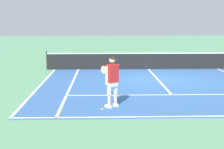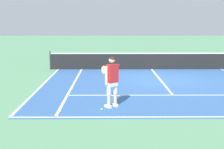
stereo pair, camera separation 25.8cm
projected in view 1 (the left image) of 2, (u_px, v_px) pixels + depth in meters
The scene contains 11 objects.
ground_plane at pixel (158, 80), 15.59m from camera, with size 80.00×80.00×0.00m, color #609E70.
court_inner_surface at pixel (163, 85), 14.26m from camera, with size 10.98×9.58×0.00m, color #3866A8.
line_baseline at pixel (191, 116), 9.74m from camera, with size 10.98×0.10×0.01m, color white.
line_service at pixel (172, 95), 12.48m from camera, with size 8.23×0.10×0.01m, color white.
line_centre_service at pixel (158, 79), 15.63m from camera, with size 0.10×6.40×0.01m, color white.
line_singles_left at pixel (71, 86), 14.13m from camera, with size 0.10×9.18×0.01m, color white.
line_doubles_left at pixel (40, 86), 14.09m from camera, with size 0.10×9.18×0.01m, color white.
tennis_net at pixel (149, 61), 18.69m from camera, with size 11.96×0.08×1.07m.
tennis_player at pixel (112, 78), 10.60m from camera, with size 0.66×1.19×1.71m.
tennis_ball_near_feet at pixel (61, 112), 10.09m from camera, with size 0.07×0.07×0.07m, color #CCE02D.
tennis_ball_by_baseline at pixel (102, 109), 10.36m from camera, with size 0.07×0.07×0.07m, color #CCE02D.
Camera 1 is at (-2.71, -15.23, 2.96)m, focal length 51.13 mm.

